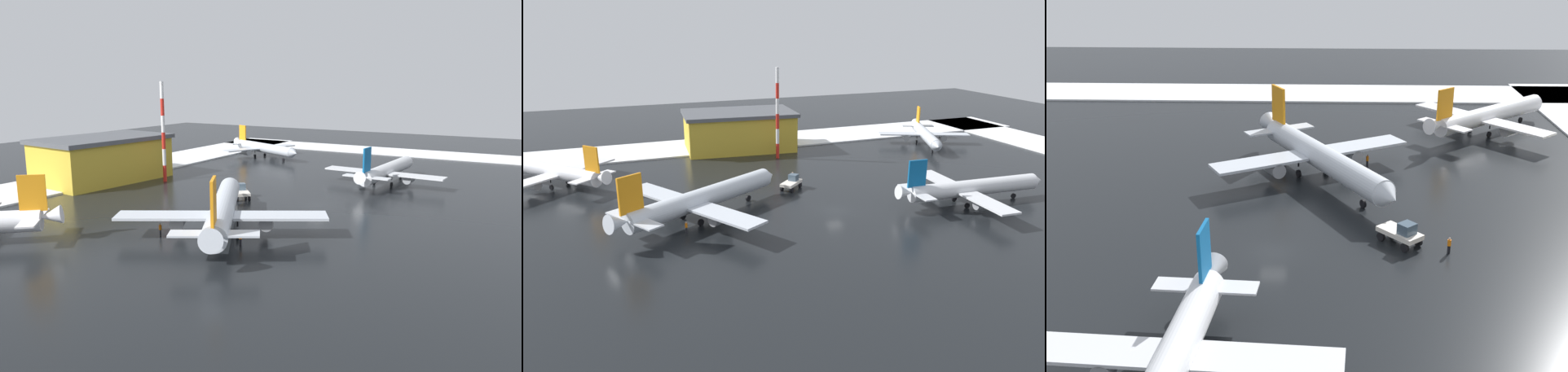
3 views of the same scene
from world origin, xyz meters
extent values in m
plane|color=black|center=(0.00, 0.00, 0.00)|extent=(240.00, 240.00, 0.00)
cube|color=white|center=(67.00, 0.00, 0.15)|extent=(14.00, 116.00, 0.30)
cylinder|color=silver|center=(19.61, -4.68, 3.16)|extent=(25.06, 16.03, 3.07)
cone|color=silver|center=(6.90, -11.89, 3.16)|extent=(3.32, 3.60, 2.91)
cone|color=silver|center=(32.49, 2.63, 3.70)|extent=(4.09, 3.86, 2.98)
cube|color=silver|center=(25.62, -9.78, 2.89)|extent=(9.24, 12.16, 0.32)
cylinder|color=gray|center=(24.34, -8.43, 1.99)|extent=(3.56, 3.08, 1.80)
cube|color=silver|center=(18.32, 3.09, 2.89)|extent=(9.24, 12.16, 0.32)
cylinder|color=gray|center=(18.82, 1.30, 1.99)|extent=(3.56, 3.08, 1.80)
cube|color=orange|center=(30.60, 1.56, 7.04)|extent=(3.30, 2.06, 5.05)
cube|color=silver|center=(31.78, -0.89, 3.52)|extent=(4.18, 4.92, 0.22)
cube|color=silver|center=(29.11, 3.82, 3.52)|extent=(4.18, 4.92, 0.22)
cylinder|color=black|center=(11.37, -9.35, 1.80)|extent=(0.22, 0.22, 0.63)
cylinder|color=black|center=(11.37, -9.35, 0.50)|extent=(1.02, 0.76, 0.99)
cylinder|color=black|center=(22.95, -5.07, 1.80)|extent=(0.22, 0.22, 0.63)
cylinder|color=black|center=(22.95, -5.07, 0.50)|extent=(1.02, 0.76, 0.99)
cylinder|color=black|center=(20.99, -1.61, 1.80)|extent=(0.22, 0.22, 0.63)
cylinder|color=black|center=(20.99, -1.61, 0.50)|extent=(1.02, 0.76, 0.99)
cone|color=silver|center=(-9.88, 4.15, 3.17)|extent=(2.89, 2.40, 2.56)
cube|color=silver|center=(-20.61, -1.54, 2.47)|extent=(4.01, 10.24, 0.28)
cylinder|color=gray|center=(-20.90, 0.03, 1.70)|extent=(2.72, 1.70, 1.55)
cube|color=silver|center=(-19.83, 11.11, 2.47)|extent=(4.01, 10.24, 0.28)
cylinder|color=gray|center=(-20.31, 9.59, 1.70)|extent=(2.72, 1.70, 1.55)
cube|color=#0C5999|center=(-11.73, 4.27, 6.03)|extent=(3.10, 0.47, 4.33)
cube|color=silver|center=(-12.03, 1.96, 3.01)|extent=(2.23, 3.83, 0.19)
cube|color=silver|center=(-11.75, 6.59, 3.01)|extent=(2.23, 3.83, 0.19)
cylinder|color=black|center=(-20.32, 3.09, 1.55)|extent=(0.19, 0.19, 0.54)
cylinder|color=black|center=(-20.12, 6.48, 1.55)|extent=(0.19, 0.19, 0.54)
cylinder|color=white|center=(42.28, -30.50, 2.80)|extent=(17.81, 19.91, 2.72)
cone|color=white|center=(50.78, -40.29, 2.80)|extent=(3.21, 3.15, 2.59)
cone|color=white|center=(33.66, -20.59, 3.28)|extent=(3.62, 3.68, 2.65)
cube|color=white|center=(45.65, -24.38, 2.56)|extent=(10.17, 9.49, 0.29)
cylinder|color=gray|center=(44.71, -25.73, 1.76)|extent=(2.99, 3.10, 1.60)
cube|color=white|center=(35.74, -32.99, 2.56)|extent=(10.17, 9.49, 0.29)
cylinder|color=gray|center=(37.22, -32.25, 1.76)|extent=(2.99, 3.10, 1.60)
cube|color=orange|center=(34.92, -22.04, 6.24)|extent=(2.32, 2.61, 4.48)
cube|color=white|center=(36.84, -20.59, 3.12)|extent=(4.27, 4.09, 0.19)
cube|color=white|center=(33.22, -23.74, 3.12)|extent=(4.27, 4.09, 0.19)
cylinder|color=black|center=(47.79, -36.85, 1.60)|extent=(0.19, 0.19, 0.56)
cylinder|color=black|center=(47.79, -36.85, 0.44)|extent=(0.79, 0.85, 0.88)
cylinder|color=black|center=(42.03, -27.53, 1.60)|extent=(0.19, 0.19, 0.56)
cylinder|color=black|center=(42.03, -27.53, 0.44)|extent=(0.79, 0.85, 0.88)
cylinder|color=black|center=(39.37, -29.84, 1.60)|extent=(0.19, 0.19, 0.56)
cylinder|color=black|center=(39.37, -29.84, 0.44)|extent=(0.79, 0.85, 0.88)
cube|color=silver|center=(2.42, -12.57, 1.15)|extent=(4.90, 4.70, 0.50)
cube|color=#3F5160|center=(1.73, -13.18, 1.95)|extent=(2.04, 2.05, 1.10)
cylinder|color=black|center=(1.87, -14.38, 0.45)|extent=(0.89, 0.84, 0.90)
cylinder|color=black|center=(0.56, -12.90, 0.45)|extent=(0.89, 0.84, 0.90)
cylinder|color=black|center=(4.28, -12.25, 0.45)|extent=(0.89, 0.84, 0.90)
cylinder|color=black|center=(2.97, -10.76, 0.45)|extent=(0.89, 0.84, 0.90)
cylinder|color=black|center=(25.38, -10.52, 0.42)|extent=(0.16, 0.16, 0.85)
cylinder|color=black|center=(25.21, -10.63, 0.42)|extent=(0.16, 0.16, 0.85)
cylinder|color=orange|center=(25.30, -10.57, 1.16)|extent=(0.36, 0.36, 0.62)
sphere|color=tan|center=(25.30, -10.57, 1.59)|extent=(0.24, 0.24, 0.24)
cylinder|color=black|center=(0.35, -17.24, 0.42)|extent=(0.16, 0.16, 0.85)
cylinder|color=black|center=(0.26, -17.06, 0.42)|extent=(0.16, 0.16, 0.85)
cylinder|color=orange|center=(0.31, -17.15, 1.16)|extent=(0.36, 0.36, 0.62)
sphere|color=tan|center=(0.31, -17.15, 1.59)|extent=(0.24, 0.24, 0.24)
cylinder|color=black|center=(23.50, 0.47, 0.42)|extent=(0.16, 0.16, 0.85)
cylinder|color=black|center=(23.44, 0.28, 0.42)|extent=(0.16, 0.16, 0.85)
cylinder|color=orange|center=(23.47, 0.37, 1.16)|extent=(0.36, 0.36, 0.62)
sphere|color=tan|center=(23.47, 0.37, 1.59)|extent=(0.24, 0.24, 0.24)
camera|label=1|loc=(73.01, 31.62, 19.53)|focal=35.00mm
camera|label=2|loc=(34.46, 66.71, 28.30)|focal=35.00mm
camera|label=3|loc=(-56.91, -5.22, 29.23)|focal=45.00mm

